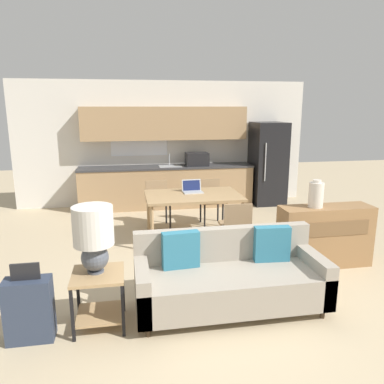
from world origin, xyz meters
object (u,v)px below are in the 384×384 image
dining_chair_far_left (158,200)px  dining_chair_far_right (211,198)px  suitcase (29,309)px  laptop (192,189)px  couch (229,277)px  table_lamp (94,234)px  credenza (325,236)px  vase (316,194)px  side_table (99,290)px  dining_chair_near_right (236,224)px  refrigerator (268,163)px  dining_table (193,198)px

dining_chair_far_left → dining_chair_far_right: same height
suitcase → laptop: bearing=52.2°
couch → table_lamp: 1.52m
credenza → dining_chair_far_left: 3.01m
couch → vase: vase is taller
side_table → dining_chair_near_right: bearing=38.8°
couch → table_lamp: size_ratio=3.01×
vase → refrigerator: bearing=79.0°
dining_chair_near_right → couch: bearing=73.8°
couch → dining_chair_far_right: 3.02m
vase → dining_chair_far_left: 2.93m
side_table → dining_chair_far_left: size_ratio=0.68×
refrigerator → dining_chair_near_right: refrigerator is taller
dining_chair_near_right → suitcase: size_ratio=1.07×
table_lamp → refrigerator: bearing=51.3°
refrigerator → laptop: refrigerator is taller
dining_chair_far_left → dining_chair_far_right: bearing=-7.6°
dining_table → dining_chair_far_left: bearing=120.2°
vase → dining_chair_far_left: (-1.92, 2.16, -0.53)m
dining_table → dining_chair_far_right: size_ratio=1.85×
side_table → dining_chair_near_right: 2.38m
credenza → dining_chair_near_right: (-1.11, 0.52, 0.06)m
couch → table_lamp: bearing=-176.4°
refrigerator → vase: 3.46m
dining_chair_far_left → laptop: bearing=-58.3°
dining_chair_far_right → laptop: 0.86m
side_table → refrigerator: bearing=51.7°
vase → dining_chair_far_left: bearing=131.6°
dining_table → side_table: dining_table is taller
dining_chair_far_right → laptop: size_ratio=2.49×
dining_chair_near_right → suitcase: dining_chair_near_right is taller
laptop → suitcase: (-2.01, -2.59, -0.50)m
dining_table → credenza: (1.60, -1.31, -0.29)m
vase → dining_chair_near_right: vase is taller
dining_table → vase: 1.96m
dining_chair_far_left → couch: bearing=-86.4°
dining_table → dining_chair_far_right: (0.49, 0.81, -0.22)m
side_table → table_lamp: size_ratio=0.84×
couch → dining_chair_far_left: (-0.49, 3.01, 0.14)m
vase → dining_chair_near_right: size_ratio=0.45×
laptop → dining_chair_near_right: bearing=-67.0°
credenza → dining_chair_near_right: bearing=155.1°
dining_chair_far_left → laptop: laptop is taller
table_lamp → dining_chair_far_left: table_lamp is taller
credenza → dining_chair_near_right: credenza is taller
dining_table → laptop: bearing=83.8°
dining_chair_far_right → laptop: laptop is taller
refrigerator → table_lamp: 5.56m
dining_chair_near_right → dining_chair_far_right: bearing=-86.6°
dining_chair_far_right → dining_table: bearing=-121.9°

